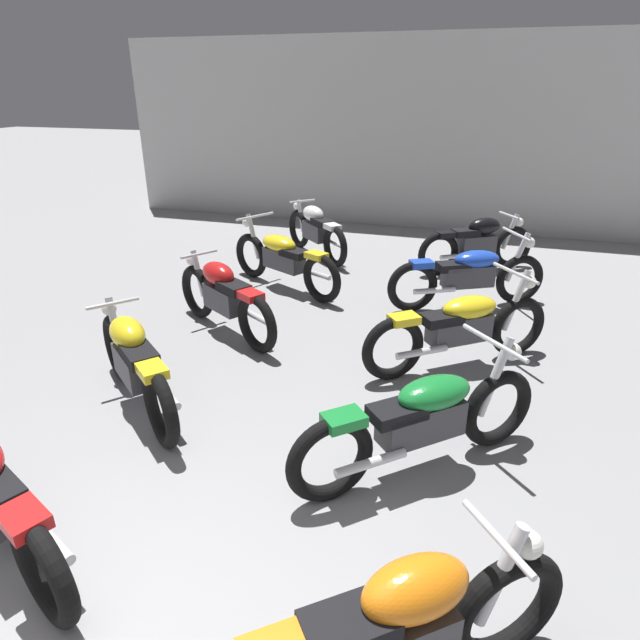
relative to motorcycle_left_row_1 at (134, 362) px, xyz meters
name	(u,v)px	position (x,y,z in m)	size (l,w,h in m)	color
back_wall	(420,135)	(1.35, 7.62, 1.34)	(12.55, 0.24, 3.60)	#BCBAB7
motorcycle_left_row_1	(134,362)	(0.00, 0.00, 0.00)	(1.61, 1.32, 0.88)	black
motorcycle_left_row_2	(224,296)	(0.01, 1.71, 0.00)	(1.74, 1.12, 0.88)	black
motorcycle_left_row_3	(283,258)	(0.12, 3.33, -0.01)	(1.98, 1.13, 0.97)	black
motorcycle_left_row_4	(316,230)	(0.07, 4.99, 0.00)	(1.49, 1.45, 0.88)	black
motorcycle_right_row_0	(395,636)	(2.68, -1.87, 0.00)	(1.59, 1.34, 0.88)	black
motorcycle_right_row_1	(423,419)	(2.56, -0.10, -0.01)	(1.66, 1.56, 0.97)	black
motorcycle_right_row_2	(460,327)	(2.70, 1.68, -0.01)	(1.77, 1.43, 0.97)	black
motorcycle_right_row_3	(469,274)	(2.68, 3.40, -0.01)	(1.96, 1.17, 0.97)	black
motorcycle_right_row_4	(477,243)	(2.71, 4.98, 0.00)	(1.70, 1.19, 0.88)	black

